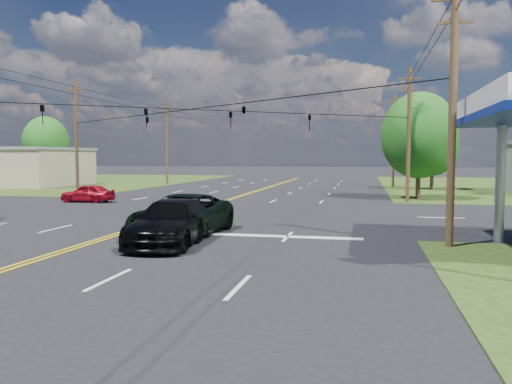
% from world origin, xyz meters
% --- Properties ---
extents(ground, '(280.00, 280.00, 0.00)m').
position_xyz_m(ground, '(0.00, 12.00, 0.00)').
color(ground, black).
rests_on(ground, ground).
extents(grass_nw, '(46.00, 48.00, 0.03)m').
position_xyz_m(grass_nw, '(-35.00, 44.00, 0.00)').
color(grass_nw, '#243A12').
rests_on(grass_nw, ground).
extents(stop_bar, '(10.00, 0.50, 0.02)m').
position_xyz_m(stop_bar, '(5.00, 4.00, 0.00)').
color(stop_bar, silver).
rests_on(stop_bar, ground).
extents(retail_nw, '(16.00, 11.00, 4.00)m').
position_xyz_m(retail_nw, '(-30.00, 34.00, 2.00)').
color(retail_nw, tan).
rests_on(retail_nw, ground).
extents(pole_se, '(1.60, 0.28, 9.50)m').
position_xyz_m(pole_se, '(13.00, 3.00, 4.92)').
color(pole_se, '#492D1F').
rests_on(pole_se, ground).
extents(pole_nw, '(1.60, 0.28, 9.50)m').
position_xyz_m(pole_nw, '(-13.00, 21.00, 4.92)').
color(pole_nw, '#492D1F').
rests_on(pole_nw, ground).
extents(pole_ne, '(1.60, 0.28, 9.50)m').
position_xyz_m(pole_ne, '(13.00, 21.00, 4.92)').
color(pole_ne, '#492D1F').
rests_on(pole_ne, ground).
extents(pole_left_far, '(1.60, 0.28, 10.00)m').
position_xyz_m(pole_left_far, '(-13.00, 40.00, 5.17)').
color(pole_left_far, '#492D1F').
rests_on(pole_left_far, ground).
extents(pole_right_far, '(1.60, 0.28, 10.00)m').
position_xyz_m(pole_right_far, '(13.00, 40.00, 5.17)').
color(pole_right_far, '#492D1F').
rests_on(pole_right_far, ground).
extents(span_wire_signals, '(26.00, 18.00, 1.13)m').
position_xyz_m(span_wire_signals, '(0.00, 12.00, 6.00)').
color(span_wire_signals, black).
rests_on(span_wire_signals, ground).
extents(power_lines, '(26.04, 100.00, 0.64)m').
position_xyz_m(power_lines, '(0.00, 10.00, 8.60)').
color(power_lines, black).
rests_on(power_lines, ground).
extents(tree_right_a, '(5.70, 5.70, 8.18)m').
position_xyz_m(tree_right_a, '(14.00, 24.00, 4.87)').
color(tree_right_a, '#492D1F').
rests_on(tree_right_a, ground).
extents(tree_right_b, '(4.94, 4.94, 7.09)m').
position_xyz_m(tree_right_b, '(16.50, 36.00, 4.22)').
color(tree_right_b, '#492D1F').
rests_on(tree_right_b, ground).
extents(tree_far_l, '(6.08, 6.08, 8.72)m').
position_xyz_m(tree_far_l, '(-32.00, 44.00, 5.19)').
color(tree_far_l, '#492D1F').
rests_on(tree_far_l, ground).
extents(pickup_dkgreen, '(3.02, 6.18, 1.69)m').
position_xyz_m(pickup_dkgreen, '(2.72, 3.50, 0.85)').
color(pickup_dkgreen, black).
rests_on(pickup_dkgreen, ground).
extents(suv_black, '(2.66, 5.74, 1.62)m').
position_xyz_m(suv_black, '(3.00, 1.58, 0.81)').
color(suv_black, black).
rests_on(suv_black, ground).
extents(sedan_red, '(3.81, 1.56, 1.29)m').
position_xyz_m(sedan_red, '(-9.38, 16.48, 0.65)').
color(sedan_red, '#9F0B1B').
rests_on(sedan_red, ground).
extents(polesign_ne, '(2.12, 0.59, 7.66)m').
position_xyz_m(polesign_ne, '(17.00, 28.10, 5.91)').
color(polesign_ne, '#A5A5AA').
rests_on(polesign_ne, ground).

